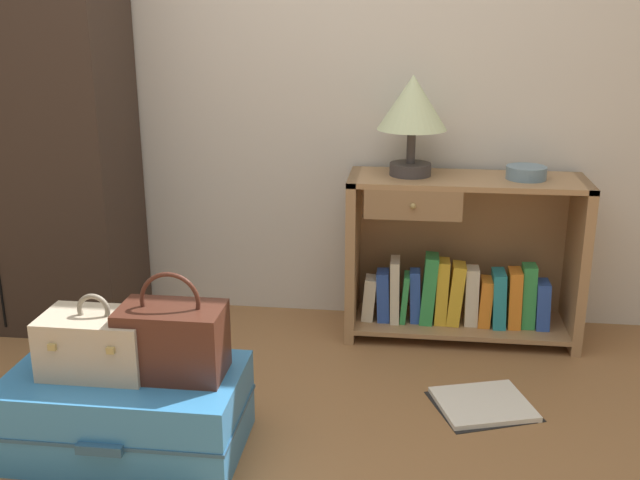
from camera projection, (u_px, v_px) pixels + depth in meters
name	position (u px, v px, depth m)	size (l,w,h in m)	color
back_wall	(284.00, 21.00, 3.17)	(6.40, 0.10, 2.60)	beige
wardrobe	(4.00, 84.00, 3.10)	(0.98, 0.47, 2.10)	#33261E
bookshelf	(460.00, 265.00, 3.15)	(0.96, 0.35, 0.70)	#A37A51
table_lamp	(412.00, 108.00, 2.98)	(0.28, 0.28, 0.41)	#3D3838
bowl	(526.00, 173.00, 2.99)	(0.16, 0.16, 0.05)	slate
suitcase_large	(127.00, 411.00, 2.37)	(0.74, 0.45, 0.27)	teal
train_case	(97.00, 343.00, 2.31)	(0.33, 0.21, 0.26)	#B7A88E
handbag	(172.00, 340.00, 2.29)	(0.32, 0.19, 0.34)	#472319
open_book_on_floor	(483.00, 405.00, 2.65)	(0.42, 0.39, 0.02)	white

